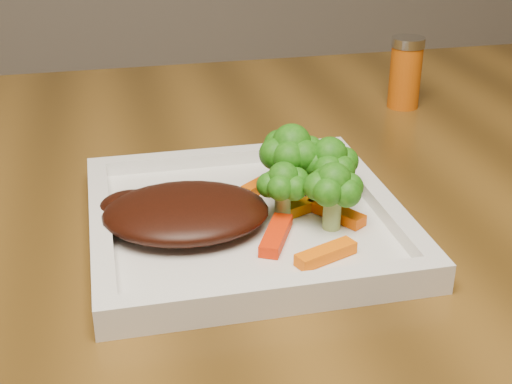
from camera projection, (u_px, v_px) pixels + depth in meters
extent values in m
cube|color=white|center=(245.00, 224.00, 0.64)|extent=(0.27, 0.27, 0.01)
ellipsoid|color=black|center=(186.00, 212.00, 0.61)|extent=(0.15, 0.13, 0.03)
cube|color=#FF6704|center=(326.00, 254.00, 0.57)|extent=(0.06, 0.03, 0.01)
cube|color=red|center=(276.00, 235.00, 0.60)|extent=(0.04, 0.06, 0.01)
cube|color=#C85803|center=(335.00, 180.00, 0.70)|extent=(0.06, 0.03, 0.01)
cube|color=#DA5103|center=(262.00, 184.00, 0.69)|extent=(0.05, 0.04, 0.01)
cube|color=#DB4E03|center=(336.00, 213.00, 0.63)|extent=(0.04, 0.06, 0.01)
cube|color=orange|center=(303.00, 206.00, 0.64)|extent=(0.05, 0.03, 0.01)
cylinder|color=#C9560B|center=(405.00, 73.00, 0.92)|extent=(0.05, 0.05, 0.09)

